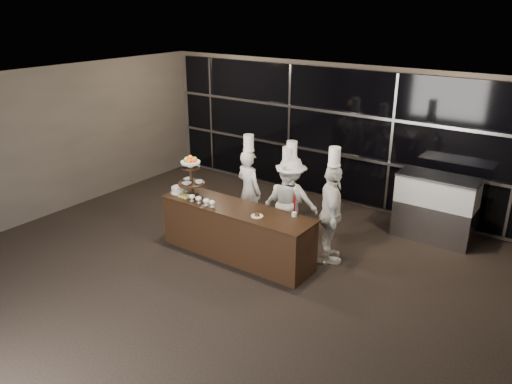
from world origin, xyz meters
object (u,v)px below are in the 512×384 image
Objects in this scene: buffet_counter at (236,232)px; layer_cake at (179,190)px; chef_d at (331,214)px; display_stand at (191,173)px; chef_c at (291,198)px; display_case at (435,205)px; chef_b at (287,201)px; chef_a at (249,189)px.

layer_cake is (-1.28, -0.05, 0.51)m from buffet_counter.
chef_d reaches higher than buffet_counter.
chef_c is (1.35, 1.18, -0.54)m from display_stand.
chef_c reaches higher than display_stand.
display_stand is 0.52× the size of display_case.
chef_b is 0.10m from chef_c.
display_stand is at bearing -179.99° from buffet_counter.
chef_c is at bearing 41.25° from display_stand.
chef_d is at bearing -20.92° from chef_c.
layer_cake is at bearing -144.58° from display_case.
chef_a is at bearing 52.91° from layer_cake.
chef_d is at bearing -16.33° from chef_b.
display_stand is (-1.00, -0.00, 0.87)m from buffet_counter.
chef_b is at bearing 163.67° from chef_d.
chef_d is (-1.17, -1.89, 0.19)m from display_case.
layer_cake is at bearing -169.82° from display_stand.
chef_b reaches higher than buffet_counter.
display_case is (3.83, 2.73, -0.29)m from layer_cake.
chef_d reaches higher than chef_c.
chef_b is at bearing 6.44° from chef_a.
buffet_counter is 1.49× the size of chef_a.
chef_b reaches higher than display_case.
chef_c is 0.92× the size of chef_d.
chef_a is (0.80, 1.06, -0.14)m from layer_cake.
chef_a reaches higher than display_case.
display_case is at bearing 58.25° from chef_d.
chef_a is 0.80m from chef_b.
chef_a is 0.94× the size of chef_d.
buffet_counter is 1.38m from layer_cake.
chef_d is (1.86, -0.22, 0.05)m from chef_a.
layer_cake is at bearing -142.83° from chef_c.
chef_a is (-3.03, -1.66, 0.14)m from display_case.
layer_cake is 1.98m from chef_b.
chef_b is at bearing 35.81° from layer_cake.
display_case is at bearing 46.32° from buffet_counter.
display_stand is 2.56m from chef_d.
chef_c is (0.83, 0.17, -0.03)m from chef_a.
chef_a is (0.53, 1.01, -0.51)m from display_stand.
layer_cake is 4.71m from display_case.
chef_c is at bearing 68.63° from chef_b.
chef_d is at bearing -121.75° from display_case.
chef_a is at bearing 115.13° from buffet_counter.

